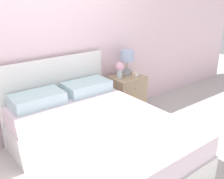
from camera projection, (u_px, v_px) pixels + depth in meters
ground_plane at (58, 130)px, 3.62m from camera, size 12.00×12.00×0.00m
wall_back at (47, 34)px, 3.21m from camera, size 8.00×0.06×2.60m
bed at (94, 138)px, 2.84m from camera, size 1.44×1.95×1.02m
nightstand at (127, 96)px, 3.96m from camera, size 0.48×0.41×0.62m
table_lamp at (127, 58)px, 3.86m from camera, size 0.20×0.20×0.37m
flower_vase at (120, 68)px, 3.75m from camera, size 0.13×0.13×0.24m
alarm_clock at (136, 74)px, 3.83m from camera, size 0.09×0.06×0.07m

